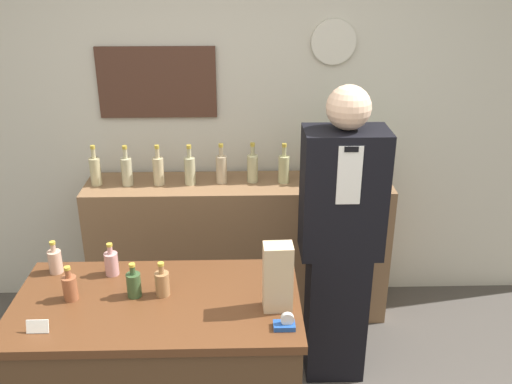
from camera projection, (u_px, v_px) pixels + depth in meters
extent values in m
cube|color=beige|center=(227.00, 113.00, 3.76)|extent=(5.20, 0.06, 2.70)
cube|color=#472B1F|center=(157.00, 83.00, 3.62)|extent=(0.75, 0.02, 0.45)
cylinder|color=beige|center=(333.00, 42.00, 3.55)|extent=(0.28, 0.03, 0.28)
cube|color=brown|center=(239.00, 248.00, 3.86)|extent=(1.97, 0.41, 0.96)
cube|color=#4C331E|center=(163.00, 384.00, 2.73)|extent=(1.25, 0.66, 0.88)
cube|color=#532F19|center=(157.00, 303.00, 2.55)|extent=(1.28, 0.69, 0.04)
cube|color=black|center=(335.00, 312.00, 3.32)|extent=(0.33, 0.26, 0.81)
cube|color=black|center=(343.00, 193.00, 3.02)|extent=(0.44, 0.26, 0.70)
cube|color=white|center=(349.00, 176.00, 2.83)|extent=(0.12, 0.01, 0.31)
cube|color=black|center=(351.00, 149.00, 2.78)|extent=(0.07, 0.01, 0.03)
sphere|color=#DBB293|center=(349.00, 108.00, 2.83)|extent=(0.23, 0.23, 0.23)
cylinder|color=#B27047|center=(349.00, 177.00, 3.65)|extent=(0.17, 0.17, 0.09)
sphere|color=#2D6B2D|center=(351.00, 154.00, 3.59)|extent=(0.26, 0.26, 0.26)
cube|color=tan|center=(278.00, 277.00, 2.43)|extent=(0.13, 0.09, 0.31)
cube|color=#1E4799|center=(284.00, 326.00, 2.35)|extent=(0.09, 0.06, 0.02)
cylinder|color=silver|center=(287.00, 319.00, 2.34)|extent=(0.06, 0.02, 0.06)
cube|color=white|center=(37.00, 327.00, 2.32)|extent=(0.09, 0.02, 0.06)
cylinder|color=tan|center=(55.00, 262.00, 2.74)|extent=(0.07, 0.07, 0.11)
cylinder|color=tan|center=(53.00, 248.00, 2.71)|extent=(0.02, 0.02, 0.04)
cylinder|color=#B29933|center=(52.00, 243.00, 2.70)|extent=(0.03, 0.03, 0.01)
cylinder|color=brown|center=(70.00, 288.00, 2.53)|extent=(0.07, 0.07, 0.11)
cylinder|color=brown|center=(68.00, 273.00, 2.50)|extent=(0.02, 0.02, 0.04)
cylinder|color=#B29933|center=(67.00, 268.00, 2.48)|extent=(0.03, 0.03, 0.01)
cylinder|color=tan|center=(112.00, 264.00, 2.72)|extent=(0.07, 0.07, 0.11)
cylinder|color=tan|center=(110.00, 250.00, 2.69)|extent=(0.02, 0.02, 0.04)
cylinder|color=#B29933|center=(109.00, 245.00, 2.68)|extent=(0.03, 0.03, 0.01)
cylinder|color=#344E2B|center=(134.00, 285.00, 2.55)|extent=(0.07, 0.07, 0.11)
cylinder|color=#344E2B|center=(132.00, 270.00, 2.52)|extent=(0.02, 0.02, 0.04)
cylinder|color=#B29933|center=(132.00, 265.00, 2.51)|extent=(0.03, 0.03, 0.01)
cylinder|color=#976B42|center=(162.00, 284.00, 2.56)|extent=(0.07, 0.07, 0.11)
cylinder|color=#976B42|center=(161.00, 269.00, 2.53)|extent=(0.02, 0.02, 0.04)
cylinder|color=#B29933|center=(161.00, 264.00, 2.52)|extent=(0.03, 0.03, 0.01)
cylinder|color=tan|center=(96.00, 172.00, 3.61)|extent=(0.07, 0.07, 0.18)
cylinder|color=tan|center=(93.00, 154.00, 3.56)|extent=(0.03, 0.03, 0.06)
cylinder|color=#B29933|center=(93.00, 147.00, 3.54)|extent=(0.03, 0.03, 0.02)
cylinder|color=tan|center=(127.00, 172.00, 3.61)|extent=(0.07, 0.07, 0.18)
cylinder|color=tan|center=(125.00, 154.00, 3.56)|extent=(0.03, 0.03, 0.06)
cylinder|color=#B29933|center=(125.00, 147.00, 3.54)|extent=(0.03, 0.03, 0.02)
cylinder|color=tan|center=(159.00, 171.00, 3.61)|extent=(0.07, 0.07, 0.18)
cylinder|color=tan|center=(157.00, 153.00, 3.57)|extent=(0.03, 0.03, 0.06)
cylinder|color=#B29933|center=(157.00, 147.00, 3.55)|extent=(0.03, 0.03, 0.02)
cylinder|color=tan|center=(190.00, 171.00, 3.62)|extent=(0.07, 0.07, 0.18)
cylinder|color=tan|center=(189.00, 153.00, 3.57)|extent=(0.03, 0.03, 0.06)
cylinder|color=#B29933|center=(189.00, 147.00, 3.55)|extent=(0.03, 0.03, 0.02)
cylinder|color=tan|center=(221.00, 169.00, 3.64)|extent=(0.07, 0.07, 0.18)
cylinder|color=tan|center=(221.00, 152.00, 3.59)|extent=(0.03, 0.03, 0.06)
cylinder|color=#B29933|center=(221.00, 145.00, 3.58)|extent=(0.03, 0.03, 0.02)
cylinder|color=tan|center=(253.00, 169.00, 3.66)|extent=(0.07, 0.07, 0.18)
cylinder|color=tan|center=(253.00, 151.00, 3.61)|extent=(0.03, 0.03, 0.06)
cylinder|color=#B29933|center=(253.00, 145.00, 3.59)|extent=(0.03, 0.03, 0.02)
cylinder|color=tan|center=(284.00, 169.00, 3.64)|extent=(0.07, 0.07, 0.18)
cylinder|color=tan|center=(284.00, 152.00, 3.60)|extent=(0.03, 0.03, 0.06)
cylinder|color=#B29933|center=(284.00, 145.00, 3.58)|extent=(0.03, 0.03, 0.02)
cylinder|color=tan|center=(315.00, 170.00, 3.63)|extent=(0.07, 0.07, 0.18)
cylinder|color=tan|center=(316.00, 152.00, 3.58)|extent=(0.03, 0.03, 0.06)
cylinder|color=#B29933|center=(316.00, 146.00, 3.57)|extent=(0.03, 0.03, 0.02)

